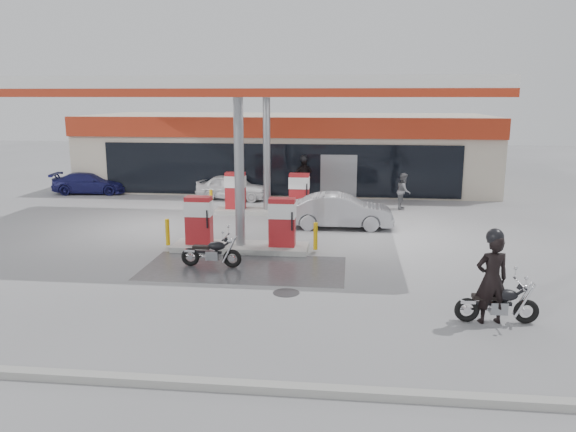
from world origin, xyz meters
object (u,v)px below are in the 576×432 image
attendant (404,191)px  sedan_white (233,187)px  pump_island_far (267,197)px  parked_motorcycle (212,253)px  pump_island_near (240,229)px  hatchback_silver (340,211)px  parked_car_left (90,183)px  biker_main (492,279)px  main_motorcycle (498,305)px  parked_car_right (368,180)px  biker_walking (304,178)px

attendant → sedan_white: bearing=86.9°
pump_island_far → attendant: size_ratio=3.15×
parked_motorcycle → pump_island_near: bearing=77.6°
sedan_white → attendant: attendant is taller
hatchback_silver → parked_car_left: (-13.23, 6.40, -0.11)m
attendant → parked_car_left: (-16.00, 2.29, -0.26)m
biker_main → parked_motorcycle: bearing=-37.0°
hatchback_silver → pump_island_far: bearing=51.9°
main_motorcycle → parked_car_right: size_ratio=0.40×
parked_car_left → main_motorcycle: bearing=-138.1°
main_motorcycle → parked_car_left: 22.93m
sedan_white → main_motorcycle: bearing=-139.9°
hatchback_silver → parked_car_left: size_ratio=1.05×
pump_island_far → biker_walking: biker_walking is taller
parked_car_left → parked_car_right: bearing=-88.1°
parked_motorcycle → parked_car_right: bearing=71.5°
pump_island_near → pump_island_far: (0.00, 6.00, 0.00)m
sedan_white → parked_car_left: 7.85m
main_motorcycle → parked_car_right: 17.58m
pump_island_far → sedan_white: 3.88m
biker_main → main_motorcycle: bearing=171.5°
sedan_white → pump_island_near: bearing=-158.6°
pump_island_near → parked_car_right: (4.52, 12.00, -0.06)m
pump_island_far → parked_car_left: size_ratio=1.34×
pump_island_far → main_motorcycle: bearing=-58.5°
parked_motorcycle → parked_car_right: 14.84m
main_motorcycle → hatchback_silver: bearing=110.5°
biker_walking → main_motorcycle: bearing=-95.8°
attendant → parked_car_right: bearing=26.3°
hatchback_silver → parked_car_right: bearing=-10.2°
pump_island_near → biker_walking: bearing=82.6°
parked_motorcycle → biker_walking: biker_walking is taller
parked_car_right → attendant: bearing=-143.2°
sedan_white → biker_walking: bearing=-72.2°
biker_main → attendant: (-0.79, 13.12, -0.21)m
hatchback_silver → sedan_white: bearing=42.6°
parked_car_right → main_motorcycle: bearing=-154.2°
pump_island_near → hatchback_silver: pump_island_near is taller
parked_motorcycle → attendant: bearing=57.3°
main_motorcycle → biker_walking: (-5.71, 15.20, 0.60)m
main_motorcycle → biker_main: bearing=-178.9°
biker_main → parked_car_left: biker_main is taller
pump_island_far → sedan_white: pump_island_far is taller
pump_island_near → parked_car_left: 14.14m
attendant → pump_island_far: bearing=113.1°
pump_island_near → hatchback_silver: size_ratio=1.27×
parked_motorcycle → biker_walking: 11.92m
pump_island_far → hatchback_silver: 4.03m
pump_island_near → parked_car_left: bearing=135.0°
parked_car_right → pump_island_far: bearing=160.8°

